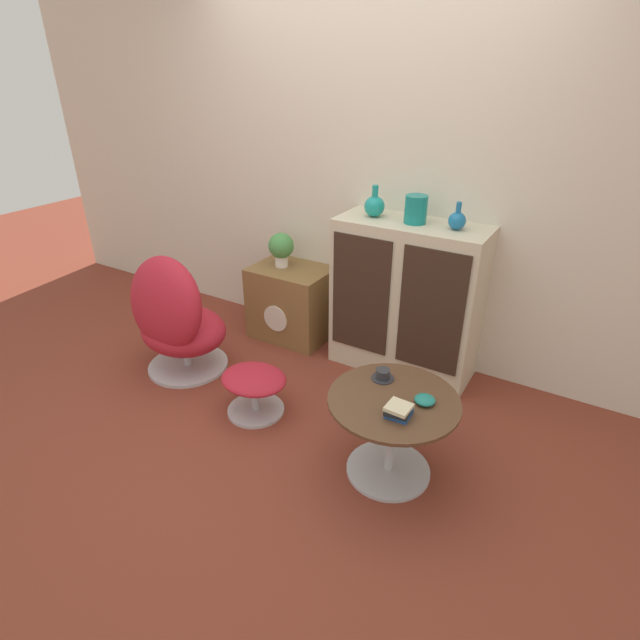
{
  "coord_description": "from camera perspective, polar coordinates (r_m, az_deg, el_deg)",
  "views": [
    {
      "loc": [
        1.52,
        -1.77,
        1.94
      ],
      "look_at": [
        0.13,
        0.52,
        0.55
      ],
      "focal_mm": 28.0,
      "sensor_mm": 36.0,
      "label": 1
    }
  ],
  "objects": [
    {
      "name": "vase_inner_left",
      "position": [
        3.18,
        10.9,
        12.32
      ],
      "size": [
        0.14,
        0.14,
        0.17
      ],
      "color": "#147A75",
      "rests_on": "sideboard"
    },
    {
      "name": "egg_chair",
      "position": [
        3.48,
        -16.24,
        0.12
      ],
      "size": [
        0.66,
        0.61,
        0.88
      ],
      "color": "#B7B7BC",
      "rests_on": "ground_plane"
    },
    {
      "name": "ottoman",
      "position": [
        3.07,
        -7.54,
        -7.29
      ],
      "size": [
        0.41,
        0.35,
        0.29
      ],
      "color": "#B7B7BC",
      "rests_on": "ground_plane"
    },
    {
      "name": "vase_inner_right",
      "position": [
        3.11,
        15.4,
        10.94
      ],
      "size": [
        0.1,
        0.1,
        0.16
      ],
      "color": "#196699",
      "rests_on": "sideboard"
    },
    {
      "name": "bowl",
      "position": [
        2.49,
        11.89,
        -8.92
      ],
      "size": [
        0.1,
        0.1,
        0.04
      ],
      "color": "#1E7A70",
      "rests_on": "coffee_table"
    },
    {
      "name": "wall_back",
      "position": [
        3.53,
        5.43,
        16.87
      ],
      "size": [
        6.4,
        0.06,
        2.6
      ],
      "color": "beige",
      "rests_on": "ground_plane"
    },
    {
      "name": "ground_plane",
      "position": [
        3.03,
        -7.35,
        -12.61
      ],
      "size": [
        12.0,
        12.0,
        0.0
      ],
      "primitive_type": "plane",
      "color": "brown"
    },
    {
      "name": "vase_leftmost",
      "position": [
        3.29,
        6.25,
        12.86
      ],
      "size": [
        0.13,
        0.13,
        0.2
      ],
      "color": "teal",
      "rests_on": "sideboard"
    },
    {
      "name": "sideboard",
      "position": [
        3.39,
        9.8,
        2.35
      ],
      "size": [
        0.97,
        0.41,
        1.05
      ],
      "color": "beige",
      "rests_on": "ground_plane"
    },
    {
      "name": "potted_plant",
      "position": [
        3.75,
        -4.47,
        8.29
      ],
      "size": [
        0.19,
        0.19,
        0.26
      ],
      "color": "silver",
      "rests_on": "tv_console"
    },
    {
      "name": "coffee_table",
      "position": [
        2.6,
        8.19,
        -11.87
      ],
      "size": [
        0.66,
        0.66,
        0.47
      ],
      "color": "#B7B7BC",
      "rests_on": "ground_plane"
    },
    {
      "name": "book_stack",
      "position": [
        2.38,
        8.96,
        -10.18
      ],
      "size": [
        0.12,
        0.13,
        0.06
      ],
      "color": "#1E478C",
      "rests_on": "coffee_table"
    },
    {
      "name": "teacup",
      "position": [
        2.62,
        7.19,
        -6.25
      ],
      "size": [
        0.12,
        0.12,
        0.06
      ],
      "color": "#2D2D33",
      "rests_on": "coffee_table"
    },
    {
      "name": "tv_console",
      "position": [
        3.87,
        -3.24,
        2.02
      ],
      "size": [
        0.59,
        0.44,
        0.56
      ],
      "color": "brown",
      "rests_on": "ground_plane"
    }
  ]
}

